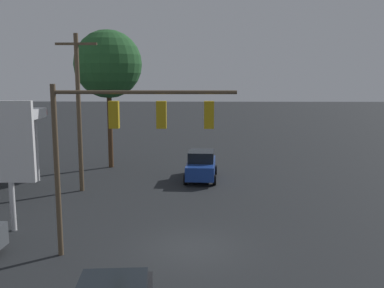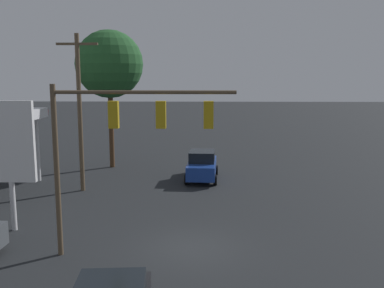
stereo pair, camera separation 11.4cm
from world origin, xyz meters
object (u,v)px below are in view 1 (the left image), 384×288
Objects in this scene: traffic_signal_assembly at (124,130)px; sedan_far at (201,165)px; utility_pole at (79,109)px; street_tree at (108,64)px; price_sign at (9,146)px.

traffic_signal_assembly is 13.25m from sedan_far.
traffic_signal_assembly is 10.28m from utility_pole.
utility_pole is 0.91× the size of street_tree.
traffic_signal_assembly reaches higher than sedan_far.
sedan_far is at bearing -103.35° from traffic_signal_assembly.
street_tree reaches higher than price_sign.
utility_pole is 1.60× the size of price_sign.
traffic_signal_assembly is at bearing 154.77° from price_sign.
utility_pole reaches higher than traffic_signal_assembly.
traffic_signal_assembly is 16.82m from street_tree.
traffic_signal_assembly is 0.73× the size of utility_pole.
street_tree is (-0.38, -6.77, 2.77)m from utility_pole.
sedan_far is at bearing -157.58° from utility_pole.
price_sign is 14.15m from street_tree.
price_sign is 1.29× the size of sedan_far.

